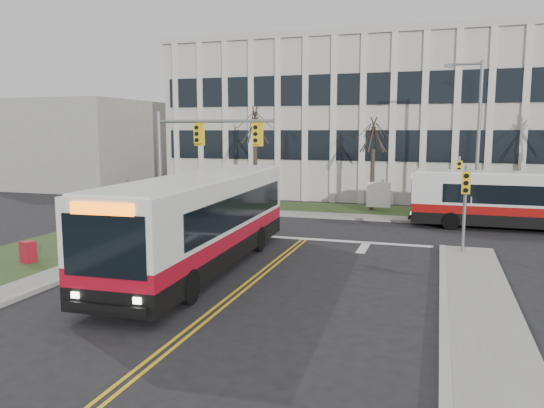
{
  "coord_description": "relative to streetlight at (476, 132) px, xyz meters",
  "views": [
    {
      "loc": [
        6.09,
        -16.52,
        5.23
      ],
      "look_at": [
        -0.95,
        5.82,
        2.0
      ],
      "focal_mm": 35.0,
      "sensor_mm": 36.0,
      "label": 1
    }
  ],
  "objects": [
    {
      "name": "sidewalk_cross",
      "position": [
        -3.03,
        -1.0,
        -5.12
      ],
      "size": [
        44.0,
        1.6,
        0.14
      ],
      "primitive_type": "cube",
      "color": "#9E9B93",
      "rests_on": "ground"
    },
    {
      "name": "building_lawn",
      "position": [
        -3.03,
        1.8,
        -5.13
      ],
      "size": [
        44.0,
        5.0,
        0.12
      ],
      "primitive_type": "cube",
      "color": "#2F461E",
      "rests_on": "ground"
    },
    {
      "name": "building_annex",
      "position": [
        -34.03,
        9.8,
        -1.19
      ],
      "size": [
        12.0,
        12.0,
        8.0
      ],
      "primitive_type": "cube",
      "color": "#9E9B93",
      "rests_on": "ground"
    },
    {
      "name": "ground",
      "position": [
        -8.03,
        -16.2,
        -5.19
      ],
      "size": [
        120.0,
        120.0,
        0.0
      ],
      "primitive_type": "plane",
      "color": "black",
      "rests_on": "ground"
    },
    {
      "name": "sidewalk_east",
      "position": [
        -0.53,
        -21.2,
        -5.12
      ],
      "size": [
        2.0,
        26.0,
        0.14
      ],
      "primitive_type": "cube",
      "color": "#9E9B93",
      "rests_on": "ground"
    },
    {
      "name": "streetlight",
      "position": [
        0.0,
        0.0,
        0.0
      ],
      "size": [
        2.15,
        0.25,
        9.2
      ],
      "color": "slate",
      "rests_on": "ground"
    },
    {
      "name": "newspaper_box_red",
      "position": [
        -17.18,
        -16.22,
        -4.72
      ],
      "size": [
        0.6,
        0.57,
        0.95
      ],
      "primitive_type": "cube",
      "rotation": [
        0.0,
        0.0,
        -0.28
      ],
      "color": "maroon",
      "rests_on": "ground"
    },
    {
      "name": "bus_main",
      "position": [
        -10.49,
        -14.55,
        -3.45
      ],
      "size": [
        3.37,
        13.2,
        3.49
      ],
      "primitive_type": null,
      "rotation": [
        0.0,
        0.0,
        0.04
      ],
      "color": "silver",
      "rests_on": "ground"
    },
    {
      "name": "office_building",
      "position": [
        -3.03,
        13.8,
        0.81
      ],
      "size": [
        40.0,
        16.0,
        12.0
      ],
      "primitive_type": "cube",
      "color": "#B4AFA6",
      "rests_on": "ground"
    },
    {
      "name": "tree_mid",
      "position": [
        -6.03,
        2.0,
        -0.31
      ],
      "size": [
        1.8,
        1.8,
        6.82
      ],
      "color": "#42352B",
      "rests_on": "ground"
    },
    {
      "name": "mast_arm_signal",
      "position": [
        -13.65,
        -9.04,
        -0.94
      ],
      "size": [
        6.11,
        0.38,
        6.2
      ],
      "color": "slate",
      "rests_on": "ground"
    },
    {
      "name": "signal_pole_far",
      "position": [
        -0.83,
        -0.8,
        -2.69
      ],
      "size": [
        0.34,
        0.39,
        3.8
      ],
      "color": "slate",
      "rests_on": "ground"
    },
    {
      "name": "signal_pole_near",
      "position": [
        -0.83,
        -9.3,
        -2.69
      ],
      "size": [
        0.34,
        0.39,
        3.8
      ],
      "color": "slate",
      "rests_on": "ground"
    },
    {
      "name": "bus_cross",
      "position": [
        2.38,
        -2.2,
        -3.69
      ],
      "size": [
        11.34,
        2.61,
        3.01
      ],
      "primitive_type": null,
      "rotation": [
        0.0,
        0.0,
        -1.59
      ],
      "color": "silver",
      "rests_on": "ground"
    },
    {
      "name": "tree_left",
      "position": [
        -14.03,
        1.8,
        0.32
      ],
      "size": [
        1.8,
        1.8,
        7.7
      ],
      "color": "#42352B",
      "rests_on": "ground"
    },
    {
      "name": "directory_sign",
      "position": [
        -5.53,
        1.3,
        -4.02
      ],
      "size": [
        1.5,
        0.12,
        2.0
      ],
      "color": "slate",
      "rests_on": "ground"
    }
  ]
}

